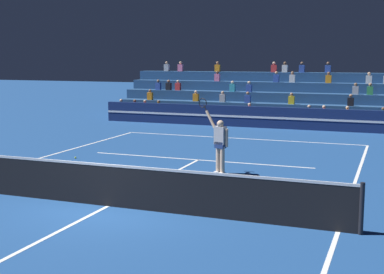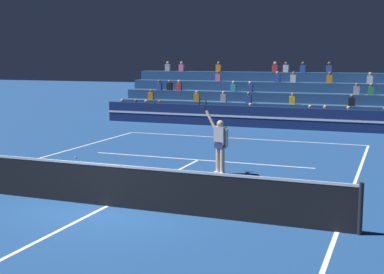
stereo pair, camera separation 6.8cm
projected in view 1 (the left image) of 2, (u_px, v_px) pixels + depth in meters
ground_plane at (108, 206)px, 13.15m from camera, size 120.00×120.00×0.00m
court_lines at (108, 206)px, 13.15m from camera, size 11.10×23.90×0.01m
tennis_net at (107, 185)px, 13.07m from camera, size 12.00×0.10×1.10m
sponsor_banner_wall at (261, 117)px, 27.78m from camera, size 18.00×0.26×1.10m
bleacher_stand at (277, 103)px, 31.22m from camera, size 18.54×4.75×3.38m
tennis_player at (220, 143)px, 16.59m from camera, size 1.13×0.50×2.42m
tennis_ball at (75, 158)px, 19.34m from camera, size 0.07×0.07×0.07m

